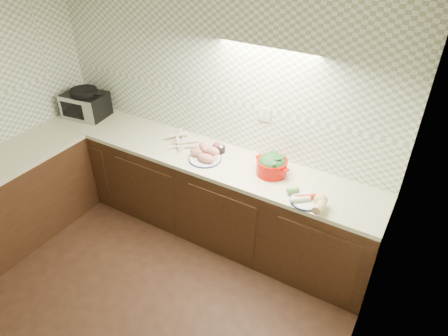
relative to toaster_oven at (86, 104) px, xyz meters
The scene contains 8 objects.
room 2.22m from the toaster_oven, 45.53° to the right, with size 3.60×3.60×2.60m.
counter 1.32m from the toaster_oven, 45.97° to the right, with size 3.60×3.60×0.90m.
toaster_oven is the anchor object (origin of this frame).
parsnip_pile 1.27m from the toaster_oven, ahead, with size 0.34×0.31×0.08m.
sweet_potato_plate 1.64m from the toaster_oven, ahead, with size 0.32×0.31×0.14m.
onion_bowl 1.67m from the toaster_oven, ahead, with size 0.14×0.14×0.10m.
dutch_oven 2.26m from the toaster_oven, ahead, with size 0.34×0.34×0.19m.
veg_plate 2.73m from the toaster_oven, ahead, with size 0.38×0.26×0.12m.
Camera 1 is at (1.89, -1.18, 2.93)m, focal length 32.00 mm.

